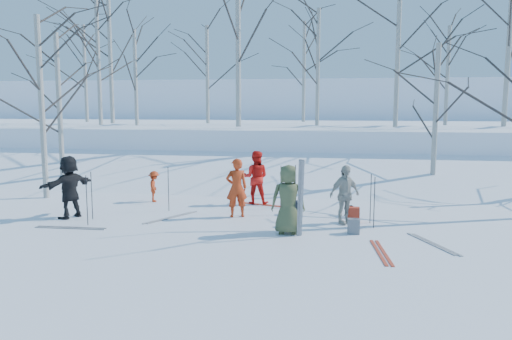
% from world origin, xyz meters
% --- Properties ---
extents(ground, '(120.00, 120.00, 0.00)m').
position_xyz_m(ground, '(0.00, 0.00, 0.00)').
color(ground, white).
rests_on(ground, ground).
extents(snow_ramp, '(70.00, 9.49, 4.12)m').
position_xyz_m(snow_ramp, '(0.00, 7.00, 0.15)').
color(snow_ramp, white).
rests_on(snow_ramp, ground).
extents(snow_plateau, '(70.00, 18.00, 2.20)m').
position_xyz_m(snow_plateau, '(0.00, 17.00, 1.00)').
color(snow_plateau, white).
rests_on(snow_plateau, ground).
extents(far_hill, '(90.00, 30.00, 6.00)m').
position_xyz_m(far_hill, '(0.00, 38.00, 2.00)').
color(far_hill, white).
rests_on(far_hill, ground).
extents(skier_olive_center, '(0.89, 0.63, 1.73)m').
position_xyz_m(skier_olive_center, '(1.15, -0.60, 0.87)').
color(skier_olive_center, '#424B2D').
rests_on(skier_olive_center, ground).
extents(skier_red_north, '(0.72, 0.60, 1.68)m').
position_xyz_m(skier_red_north, '(-0.48, 1.03, 0.84)').
color(skier_red_north, '#B43010').
rests_on(skier_red_north, ground).
extents(skier_redor_behind, '(0.84, 0.65, 1.72)m').
position_xyz_m(skier_redor_behind, '(-0.25, 3.00, 0.86)').
color(skier_redor_behind, red).
rests_on(skier_redor_behind, ground).
extents(skier_red_seated, '(0.56, 0.74, 1.02)m').
position_xyz_m(skier_red_seated, '(-3.61, 2.78, 0.51)').
color(skier_red_seated, '#B43010').
rests_on(skier_red_seated, ground).
extents(skier_cream_east, '(0.98, 0.87, 1.59)m').
position_xyz_m(skier_cream_east, '(2.54, 0.68, 0.80)').
color(skier_cream_east, beige).
rests_on(skier_cream_east, ground).
extents(skier_grey_west, '(1.16, 1.71, 1.77)m').
position_xyz_m(skier_grey_west, '(-5.11, 0.16, 0.89)').
color(skier_grey_west, black).
rests_on(skier_grey_west, ground).
extents(dog, '(0.54, 0.55, 0.45)m').
position_xyz_m(dog, '(2.72, 1.62, 0.22)').
color(dog, black).
rests_on(dog, ground).
extents(upright_ski_left, '(0.12, 0.17, 1.90)m').
position_xyz_m(upright_ski_left, '(1.44, -0.83, 0.95)').
color(upright_ski_left, silver).
rests_on(upright_ski_left, ground).
extents(upright_ski_right, '(0.14, 0.23, 1.89)m').
position_xyz_m(upright_ski_right, '(1.50, -0.85, 0.95)').
color(upright_ski_right, silver).
rests_on(upright_ski_right, ground).
extents(ski_pair_a, '(1.75, 2.06, 0.02)m').
position_xyz_m(ski_pair_a, '(-2.30, 0.60, 0.01)').
color(ski_pair_a, silver).
rests_on(ski_pair_a, ground).
extents(ski_pair_b, '(1.33, 2.02, 0.02)m').
position_xyz_m(ski_pair_b, '(0.06, 2.80, 0.01)').
color(ski_pair_b, '#B8321A').
rests_on(ski_pair_b, ground).
extents(ski_pair_c, '(0.32, 1.91, 0.02)m').
position_xyz_m(ski_pair_c, '(-4.47, -0.97, 0.01)').
color(ski_pair_c, silver).
rests_on(ski_pair_c, ground).
extents(ski_pair_d, '(1.58, 2.05, 0.02)m').
position_xyz_m(ski_pair_d, '(4.54, -1.01, 0.01)').
color(ski_pair_d, silver).
rests_on(ski_pair_d, ground).
extents(ski_pair_e, '(0.57, 1.94, 0.02)m').
position_xyz_m(ski_pair_e, '(3.31, -1.88, 0.01)').
color(ski_pair_e, '#B8321A').
rests_on(ski_pair_e, ground).
extents(ski_pole_a, '(0.02, 0.02, 1.34)m').
position_xyz_m(ski_pole_a, '(-4.20, -0.59, 0.67)').
color(ski_pole_a, black).
rests_on(ski_pole_a, ground).
extents(ski_pole_b, '(0.02, 0.02, 1.34)m').
position_xyz_m(ski_pole_b, '(3.29, 0.34, 0.67)').
color(ski_pole_b, black).
rests_on(ski_pole_b, ground).
extents(ski_pole_c, '(0.02, 0.02, 1.34)m').
position_xyz_m(ski_pole_c, '(-4.40, 0.08, 0.67)').
color(ski_pole_c, black).
rests_on(ski_pole_c, ground).
extents(ski_pole_d, '(0.02, 0.02, 1.34)m').
position_xyz_m(ski_pole_d, '(0.63, 2.35, 0.67)').
color(ski_pole_d, black).
rests_on(ski_pole_d, ground).
extents(ski_pole_e, '(0.02, 0.02, 1.34)m').
position_xyz_m(ski_pole_e, '(-2.67, 1.48, 0.67)').
color(ski_pole_e, black).
rests_on(ski_pole_e, ground).
extents(ski_pole_f, '(0.02, 0.02, 1.34)m').
position_xyz_m(ski_pole_f, '(1.06, 2.61, 0.67)').
color(ski_pole_f, black).
rests_on(ski_pole_f, ground).
extents(ski_pole_g, '(0.02, 0.02, 1.34)m').
position_xyz_m(ski_pole_g, '(3.24, 0.87, 0.67)').
color(ski_pole_g, black).
rests_on(ski_pole_g, ground).
extents(backpack_red, '(0.32, 0.22, 0.42)m').
position_xyz_m(backpack_red, '(2.79, 0.87, 0.21)').
color(backpack_red, '#B62F1C').
rests_on(backpack_red, ground).
extents(backpack_grey, '(0.30, 0.20, 0.38)m').
position_xyz_m(backpack_grey, '(2.76, -0.35, 0.19)').
color(backpack_grey, slate).
rests_on(backpack_grey, ground).
extents(backpack_dark, '(0.34, 0.24, 0.40)m').
position_xyz_m(backpack_dark, '(1.18, 1.61, 0.20)').
color(backpack_dark, black).
rests_on(backpack_dark, ground).
extents(birch_plateau_a, '(6.21, 6.21, 8.01)m').
position_xyz_m(birch_plateau_a, '(-2.10, 9.39, 6.21)').
color(birch_plateau_a, silver).
rests_on(birch_plateau_a, snow_plateau).
extents(birch_plateau_b, '(5.21, 5.21, 6.59)m').
position_xyz_m(birch_plateau_b, '(4.80, 10.04, 5.49)').
color(birch_plateau_b, silver).
rests_on(birch_plateau_b, snow_plateau).
extents(birch_plateau_c, '(4.40, 4.40, 5.43)m').
position_xyz_m(birch_plateau_c, '(1.32, 11.39, 4.92)').
color(birch_plateau_c, silver).
rests_on(birch_plateau_c, snow_plateau).
extents(birch_plateau_d, '(4.12, 4.12, 5.03)m').
position_xyz_m(birch_plateau_d, '(-4.47, 12.96, 4.72)').
color(birch_plateau_d, silver).
rests_on(birch_plateau_d, snow_plateau).
extents(birch_plateau_e, '(3.87, 3.87, 4.67)m').
position_xyz_m(birch_plateau_e, '(7.39, 12.54, 4.53)').
color(birch_plateau_e, silver).
rests_on(birch_plateau_e, snow_plateau).
extents(birch_plateau_g, '(5.65, 5.65, 7.21)m').
position_xyz_m(birch_plateau_g, '(-9.47, 12.23, 5.81)').
color(birch_plateau_g, silver).
rests_on(birch_plateau_g, snow_plateau).
extents(birch_plateau_h, '(4.54, 4.54, 5.63)m').
position_xyz_m(birch_plateau_h, '(0.33, 16.16, 5.02)').
color(birch_plateau_h, silver).
rests_on(birch_plateau_h, snow_plateau).
extents(birch_plateau_i, '(4.77, 4.77, 5.96)m').
position_xyz_m(birch_plateau_i, '(-9.15, 10.26, 5.18)').
color(birch_plateau_i, silver).
rests_on(birch_plateau_i, snow_plateau).
extents(birch_plateau_j, '(3.73, 3.73, 4.48)m').
position_xyz_m(birch_plateau_j, '(-7.21, 10.08, 4.44)').
color(birch_plateau_j, silver).
rests_on(birch_plateau_j, snow_plateau).
extents(birch_plateau_k, '(4.37, 4.37, 5.39)m').
position_xyz_m(birch_plateau_k, '(-11.77, 13.83, 4.89)').
color(birch_plateau_k, silver).
rests_on(birch_plateau_k, snow_plateau).
extents(birch_plateau_l, '(5.81, 5.81, 7.44)m').
position_xyz_m(birch_plateau_l, '(9.70, 11.44, 5.92)').
color(birch_plateau_l, silver).
rests_on(birch_plateau_l, snow_plateau).
extents(birch_edge_a, '(4.89, 4.89, 6.13)m').
position_xyz_m(birch_edge_a, '(-7.55, 2.85, 3.06)').
color(birch_edge_a, silver).
rests_on(birch_edge_a, ground).
extents(birch_edge_d, '(4.75, 4.75, 5.92)m').
position_xyz_m(birch_edge_d, '(-8.41, 5.39, 2.96)').
color(birch_edge_d, silver).
rests_on(birch_edge_d, ground).
extents(birch_edge_e, '(4.35, 4.35, 5.36)m').
position_xyz_m(birch_edge_e, '(5.79, 6.26, 2.68)').
color(birch_edge_e, silver).
rests_on(birch_edge_e, ground).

